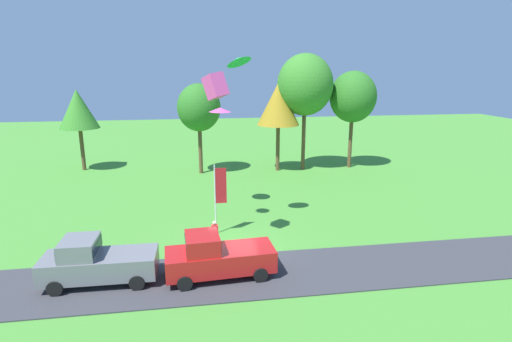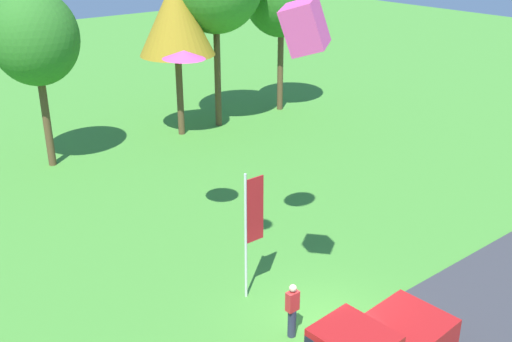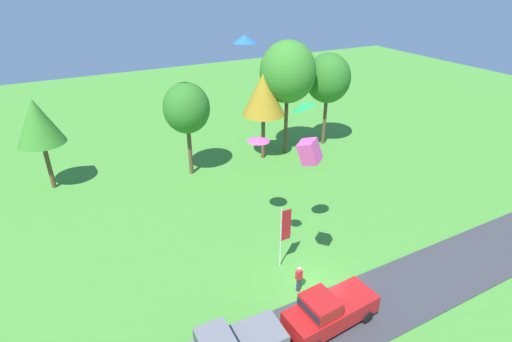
% 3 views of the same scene
% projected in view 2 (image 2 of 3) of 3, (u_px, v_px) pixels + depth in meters
% --- Properties ---
extents(ground_plane, '(120.00, 120.00, 0.00)m').
position_uv_depth(ground_plane, '(324.00, 331.00, 17.29)').
color(ground_plane, '#478E33').
extents(person_watching_sky, '(0.36, 0.24, 1.71)m').
position_uv_depth(person_watching_sky, '(292.00, 310.00, 16.74)').
color(person_watching_sky, '#2D334C').
rests_on(person_watching_sky, ground).
extents(tree_right_of_center, '(3.91, 3.91, 8.26)m').
position_uv_depth(tree_right_of_center, '(35.00, 38.00, 26.61)').
color(tree_right_of_center, brown).
rests_on(tree_right_of_center, ground).
extents(tree_far_left, '(3.95, 3.95, 8.34)m').
position_uv_depth(tree_far_left, '(176.00, 17.00, 30.69)').
color(tree_far_left, brown).
rests_on(tree_far_left, ground).
extents(flag_banner, '(0.71, 0.08, 4.20)m').
position_uv_depth(flag_banner, '(252.00, 219.00, 17.97)').
color(flag_banner, silver).
rests_on(flag_banner, ground).
extents(kite_delta_mid_center, '(2.02, 2.01, 0.31)m').
position_uv_depth(kite_delta_mid_center, '(184.00, 55.00, 19.51)').
color(kite_delta_mid_center, '#EA4C9E').
extents(kite_box_topmost, '(1.38, 1.30, 1.42)m').
position_uv_depth(kite_box_topmost, '(305.00, 27.00, 13.92)').
color(kite_box_topmost, '#EA4C9E').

